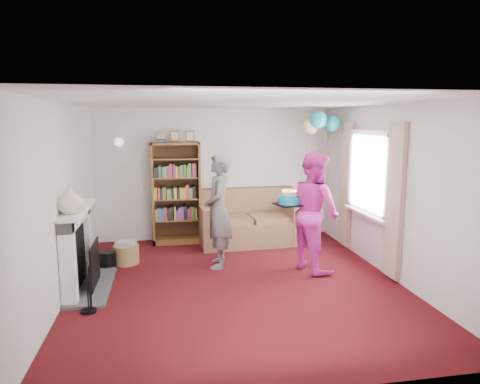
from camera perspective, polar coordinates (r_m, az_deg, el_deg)
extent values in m
plane|color=#34070B|center=(6.13, -0.37, -12.14)|extent=(5.00, 5.00, 0.00)
cube|color=silver|center=(8.25, -3.32, 2.43)|extent=(4.50, 0.02, 2.50)
cube|color=silver|center=(5.86, -22.75, -1.18)|extent=(0.02, 5.00, 2.50)
cube|color=silver|center=(6.55, 19.49, 0.08)|extent=(0.02, 5.00, 2.50)
cube|color=white|center=(5.71, -0.39, 11.95)|extent=(4.50, 5.00, 0.01)
cube|color=#3F3F42|center=(6.32, -19.28, -11.82)|extent=(0.55, 1.40, 0.04)
cube|color=white|center=(5.67, -21.95, -8.97)|extent=(0.18, 0.14, 1.06)
cube|color=white|center=(6.71, -20.05, -6.05)|extent=(0.18, 0.14, 1.06)
cube|color=white|center=(6.07, -21.18, -3.13)|extent=(0.18, 1.24, 0.16)
cube|color=white|center=(6.05, -20.96, -2.20)|extent=(0.28, 1.35, 0.05)
cube|color=black|center=(6.20, -21.07, -7.83)|extent=(0.10, 0.80, 0.86)
cube|color=black|center=(6.21, -18.79, -9.15)|extent=(0.02, 0.70, 0.60)
cylinder|color=black|center=(5.48, -19.69, -11.81)|extent=(0.18, 0.18, 0.64)
cylinder|color=black|center=(7.01, -17.24, -8.64)|extent=(0.26, 0.26, 0.26)
cube|color=white|center=(6.98, 17.07, 7.56)|extent=(0.08, 1.30, 0.08)
cube|color=white|center=(7.13, 16.59, -2.53)|extent=(0.08, 1.30, 0.08)
cube|color=white|center=(7.04, 17.05, 2.46)|extent=(0.01, 1.15, 1.20)
cube|color=white|center=(7.12, 16.36, -2.78)|extent=(0.14, 1.32, 0.04)
cube|color=#B9A78C|center=(6.35, 19.94, -1.14)|extent=(0.07, 0.38, 2.20)
cube|color=#B9A78C|center=(7.80, 13.95, 1.01)|extent=(0.07, 0.38, 2.20)
cylinder|color=gold|center=(8.12, -15.76, 6.59)|extent=(0.04, 0.12, 0.04)
sphere|color=white|center=(8.03, -15.82, 6.41)|extent=(0.16, 0.16, 0.16)
cube|color=#472B14|center=(8.19, -8.53, 0.07)|extent=(0.89, 0.04, 1.87)
cube|color=brown|center=(8.00, -11.52, -0.24)|extent=(0.04, 0.42, 1.87)
cube|color=brown|center=(8.02, -5.47, -0.06)|extent=(0.04, 0.42, 1.87)
cube|color=brown|center=(7.90, -8.66, 6.41)|extent=(0.89, 0.42, 0.04)
cube|color=brown|center=(8.19, -8.34, -6.27)|extent=(0.89, 0.42, 0.10)
cube|color=brown|center=(8.10, -8.41, -3.59)|extent=(0.81, 0.38, 0.03)
cube|color=brown|center=(8.02, -8.48, -0.84)|extent=(0.81, 0.38, 0.02)
cube|color=brown|center=(7.96, -8.54, 1.95)|extent=(0.81, 0.38, 0.02)
cube|color=brown|center=(7.92, -8.61, 4.42)|extent=(0.81, 0.38, 0.02)
cube|color=maroon|center=(7.88, -10.47, 6.94)|extent=(0.16, 0.22, 0.12)
cube|color=brown|center=(7.95, -8.69, 7.37)|extent=(0.16, 0.02, 0.20)
cube|color=brown|center=(7.96, -6.69, 7.41)|extent=(0.16, 0.02, 0.20)
cube|color=brown|center=(8.03, 1.26, -5.24)|extent=(1.86, 0.99, 0.44)
cube|color=brown|center=(8.30, 0.76, -2.04)|extent=(1.86, 0.24, 0.77)
cube|color=brown|center=(7.87, -4.55, -3.94)|extent=(0.24, 0.94, 0.60)
cube|color=brown|center=(8.18, 6.85, -3.46)|extent=(0.24, 0.94, 0.60)
cube|color=brown|center=(7.83, -1.61, -3.73)|extent=(0.79, 0.69, 0.12)
cube|color=brown|center=(7.99, 4.31, -3.49)|extent=(0.79, 0.69, 0.12)
cylinder|color=#9E7F49|center=(7.14, -14.93, -8.02)|extent=(0.40, 0.40, 0.30)
cube|color=beige|center=(7.09, -14.99, -6.62)|extent=(0.28, 0.22, 0.06)
imported|color=black|center=(6.60, -2.90, -2.49)|extent=(0.51, 0.70, 1.78)
imported|color=#D32A9D|center=(6.57, 9.81, -2.54)|extent=(0.92, 1.04, 1.81)
cube|color=black|center=(6.42, 6.55, -1.64)|extent=(0.38, 0.38, 0.02)
cylinder|color=#0D799D|center=(6.41, 6.56, -1.11)|extent=(0.32, 0.32, 0.10)
cylinder|color=#0D799D|center=(6.40, 6.57, -0.59)|extent=(0.23, 0.23, 0.04)
cylinder|color=pink|center=(6.42, 7.39, -0.25)|extent=(0.01, 0.01, 0.09)
sphere|color=orange|center=(6.41, 7.40, 0.19)|extent=(0.02, 0.02, 0.02)
cylinder|color=pink|center=(6.45, 7.23, -0.20)|extent=(0.01, 0.01, 0.09)
sphere|color=orange|center=(6.45, 7.24, 0.24)|extent=(0.02, 0.02, 0.02)
cylinder|color=pink|center=(6.48, 6.98, -0.16)|extent=(0.01, 0.01, 0.09)
sphere|color=orange|center=(6.47, 6.99, 0.28)|extent=(0.02, 0.02, 0.02)
cylinder|color=pink|center=(6.49, 6.66, -0.14)|extent=(0.01, 0.01, 0.09)
sphere|color=orange|center=(6.48, 6.67, 0.30)|extent=(0.02, 0.02, 0.02)
cylinder|color=pink|center=(6.48, 6.34, -0.14)|extent=(0.01, 0.01, 0.09)
sphere|color=orange|center=(6.48, 6.35, 0.30)|extent=(0.02, 0.02, 0.02)
cylinder|color=pink|center=(6.47, 6.05, -0.16)|extent=(0.01, 0.01, 0.09)
sphere|color=orange|center=(6.46, 6.05, 0.28)|extent=(0.02, 0.02, 0.02)
cylinder|color=pink|center=(6.44, 5.83, -0.19)|extent=(0.01, 0.01, 0.09)
sphere|color=orange|center=(6.43, 5.84, 0.24)|extent=(0.02, 0.02, 0.02)
cylinder|color=pink|center=(6.40, 5.73, -0.25)|extent=(0.01, 0.01, 0.09)
sphere|color=orange|center=(6.40, 5.74, 0.20)|extent=(0.02, 0.02, 0.02)
cylinder|color=pink|center=(6.37, 5.76, -0.30)|extent=(0.01, 0.01, 0.09)
sphere|color=orange|center=(6.36, 5.76, 0.14)|extent=(0.02, 0.02, 0.02)
cylinder|color=pink|center=(6.33, 5.91, -0.36)|extent=(0.01, 0.01, 0.09)
sphere|color=orange|center=(6.33, 5.92, 0.09)|extent=(0.02, 0.02, 0.02)
cylinder|color=pink|center=(6.31, 6.17, -0.40)|extent=(0.01, 0.01, 0.09)
sphere|color=orange|center=(6.30, 6.17, 0.05)|extent=(0.02, 0.02, 0.02)
cylinder|color=pink|center=(6.30, 6.49, -0.42)|extent=(0.01, 0.01, 0.09)
sphere|color=orange|center=(6.29, 6.50, 0.03)|extent=(0.02, 0.02, 0.02)
cylinder|color=pink|center=(6.30, 6.82, -0.42)|extent=(0.01, 0.01, 0.09)
sphere|color=orange|center=(6.30, 6.83, 0.03)|extent=(0.02, 0.02, 0.02)
cylinder|color=pink|center=(6.32, 7.12, -0.40)|extent=(0.01, 0.01, 0.09)
sphere|color=orange|center=(6.31, 7.13, 0.05)|extent=(0.02, 0.02, 0.02)
cylinder|color=pink|center=(6.35, 7.33, -0.36)|extent=(0.01, 0.01, 0.09)
sphere|color=orange|center=(6.34, 7.34, 0.09)|extent=(0.02, 0.02, 0.02)
cylinder|color=pink|center=(6.38, 7.43, -0.31)|extent=(0.01, 0.01, 0.09)
sphere|color=orange|center=(6.38, 7.44, 0.14)|extent=(0.02, 0.02, 0.02)
sphere|color=#3F3F3F|center=(7.93, 7.31, -1.93)|extent=(0.02, 0.02, 0.02)
sphere|color=teal|center=(7.87, 12.18, 8.98)|extent=(0.31, 0.31, 0.31)
sphere|color=#F9EE98|center=(7.93, 9.41, 8.63)|extent=(0.31, 0.31, 0.31)
sphere|color=teal|center=(7.57, 10.40, 9.49)|extent=(0.31, 0.31, 0.31)
imported|color=beige|center=(5.67, -21.72, -0.94)|extent=(0.41, 0.41, 0.35)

